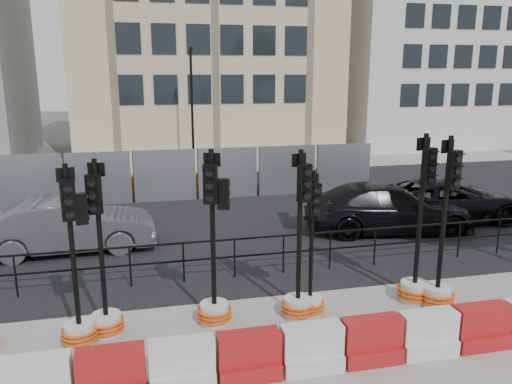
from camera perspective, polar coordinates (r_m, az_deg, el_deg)
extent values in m
plane|color=#51514C|center=(11.02, -1.25, -12.22)|extent=(120.00, 120.00, 0.00)
cube|color=gray|center=(8.48, 3.19, -20.71)|extent=(40.00, 6.00, 0.02)
cube|color=black|center=(17.51, -5.95, -2.43)|extent=(40.00, 14.00, 0.03)
cube|color=gray|center=(26.24, -8.43, 2.80)|extent=(40.00, 4.00, 0.02)
cube|color=beige|center=(32.26, -6.18, 20.85)|extent=(15.00, 10.00, 18.00)
cube|color=silver|center=(37.13, 18.74, 17.70)|extent=(12.00, 9.00, 16.00)
cylinder|color=black|center=(12.06, -25.78, -8.71)|extent=(0.04, 0.04, 1.00)
cylinder|color=black|center=(11.84, -20.05, -8.56)|extent=(0.04, 0.04, 1.00)
cylinder|color=black|center=(11.74, -14.18, -8.33)|extent=(0.04, 0.04, 1.00)
cylinder|color=black|center=(11.76, -8.27, -8.01)|extent=(0.04, 0.04, 1.00)
cylinder|color=black|center=(11.90, -2.46, -7.61)|extent=(0.04, 0.04, 1.00)
cylinder|color=black|center=(12.16, 3.15, -7.15)|extent=(0.04, 0.04, 1.00)
cylinder|color=black|center=(12.53, 8.46, -6.65)|extent=(0.04, 0.04, 1.00)
cylinder|color=black|center=(13.00, 13.42, -6.13)|extent=(0.04, 0.04, 1.00)
cylinder|color=black|center=(13.56, 18.00, -5.61)|extent=(0.04, 0.04, 1.00)
cylinder|color=black|center=(14.20, 22.17, -5.10)|extent=(0.04, 0.04, 1.00)
cylinder|color=black|center=(14.91, 25.97, -4.62)|extent=(0.04, 0.04, 1.00)
cube|color=black|center=(11.74, -2.48, -5.42)|extent=(18.00, 0.04, 0.04)
cube|color=black|center=(11.88, -2.46, -7.38)|extent=(18.00, 0.04, 0.04)
cube|color=gray|center=(19.52, -24.56, 1.04)|extent=(2.30, 0.05, 2.00)
cube|color=gray|center=(19.17, -17.53, 1.43)|extent=(2.30, 0.05, 2.00)
cylinder|color=black|center=(19.30, -20.93, 1.25)|extent=(0.05, 0.05, 2.00)
cube|color=gray|center=(19.12, -10.35, 1.81)|extent=(2.30, 0.05, 2.00)
cylinder|color=black|center=(19.11, -13.79, 1.63)|extent=(0.05, 0.05, 2.00)
cube|color=gray|center=(19.37, -3.24, 2.16)|extent=(2.30, 0.05, 2.00)
cylinder|color=black|center=(19.21, -6.63, 2.00)|extent=(0.05, 0.05, 2.00)
cube|color=gray|center=(19.91, 3.58, 2.46)|extent=(2.30, 0.05, 2.00)
cylinder|color=black|center=(19.62, 0.36, 2.32)|extent=(0.05, 0.05, 2.00)
cube|color=gray|center=(20.71, 9.97, 2.71)|extent=(2.30, 0.05, 2.00)
cylinder|color=black|center=(20.30, 6.97, 2.60)|extent=(0.05, 0.05, 2.00)
cube|color=orange|center=(20.79, -18.22, 0.59)|extent=(1.00, 0.40, 0.80)
cube|color=orange|center=(20.69, -12.71, 0.88)|extent=(1.00, 0.40, 0.80)
cube|color=orange|center=(20.79, -7.19, 1.16)|extent=(1.00, 0.40, 0.80)
cube|color=orange|center=(21.08, -1.78, 1.43)|extent=(1.00, 0.40, 0.80)
cube|color=orange|center=(21.55, 3.45, 1.67)|extent=(1.00, 0.40, 0.80)
cylinder|color=black|center=(24.92, -7.31, 9.21)|extent=(0.12, 0.12, 6.00)
cube|color=black|center=(24.64, -7.45, 15.91)|extent=(0.12, 0.50, 0.12)
cube|color=silver|center=(8.28, -23.93, -18.44)|extent=(1.00, 0.35, 0.50)
cube|color=red|center=(8.13, -16.27, -18.38)|extent=(1.00, 0.35, 0.50)
cube|color=silver|center=(8.33, -8.38, -20.35)|extent=(1.00, 0.50, 0.30)
cube|color=silver|center=(8.12, -8.48, -18.00)|extent=(1.00, 0.35, 0.50)
cube|color=red|center=(8.45, -0.83, -19.66)|extent=(1.00, 0.50, 0.30)
cube|color=red|center=(8.24, -0.84, -17.33)|extent=(1.00, 0.35, 0.50)
cube|color=silver|center=(8.70, 6.32, -18.70)|extent=(1.00, 0.50, 0.30)
cube|color=silver|center=(8.49, 6.39, -16.41)|extent=(1.00, 0.35, 0.50)
cube|color=red|center=(9.06, 12.91, -17.56)|extent=(1.00, 0.50, 0.30)
cube|color=red|center=(8.86, 13.05, -15.34)|extent=(1.00, 0.35, 0.50)
cube|color=silver|center=(9.53, 18.85, -16.34)|extent=(1.00, 0.50, 0.30)
cube|color=silver|center=(9.34, 19.04, -14.20)|extent=(1.00, 0.35, 0.50)
cube|color=red|center=(10.08, 24.12, -15.10)|extent=(1.00, 0.50, 0.30)
cube|color=red|center=(9.90, 24.34, -13.05)|extent=(1.00, 0.35, 0.50)
cylinder|color=white|center=(9.86, -19.48, -14.99)|extent=(0.54, 0.54, 0.40)
torus|color=#ED510C|center=(9.90, -19.45, -15.40)|extent=(0.65, 0.65, 0.05)
torus|color=#ED510C|center=(9.86, -19.48, -14.99)|extent=(0.65, 0.65, 0.05)
torus|color=#ED510C|center=(9.82, -19.52, -14.58)|extent=(0.65, 0.65, 0.05)
cylinder|color=black|center=(9.23, -20.26, -6.15)|extent=(0.09, 0.09, 3.01)
cube|color=black|center=(8.86, -20.67, -0.88)|extent=(0.26, 0.18, 0.70)
cylinder|color=black|center=(8.84, -20.51, -2.39)|extent=(0.16, 0.08, 0.15)
cylinder|color=black|center=(8.78, -20.63, -1.00)|extent=(0.16, 0.08, 0.15)
cylinder|color=black|center=(8.74, -20.75, 0.40)|extent=(0.16, 0.08, 0.15)
cube|color=black|center=(8.96, -20.95, 1.87)|extent=(0.30, 0.09, 0.24)
cube|color=black|center=(9.04, -19.35, -1.82)|extent=(0.22, 0.17, 0.55)
cylinder|color=white|center=(10.03, -16.71, -14.26)|extent=(0.55, 0.55, 0.40)
torus|color=#ED510C|center=(10.06, -16.68, -14.67)|extent=(0.66, 0.66, 0.05)
torus|color=#ED510C|center=(10.03, -16.71, -14.26)|extent=(0.66, 0.66, 0.05)
torus|color=#ED510C|center=(9.99, -16.74, -13.85)|extent=(0.66, 0.66, 0.05)
cylinder|color=black|center=(9.40, -17.37, -5.48)|extent=(0.09, 0.09, 3.03)
cube|color=black|center=(9.05, -18.03, -0.26)|extent=(0.27, 0.20, 0.71)
cylinder|color=black|center=(9.03, -18.11, -1.75)|extent=(0.16, 0.09, 0.15)
cylinder|color=black|center=(8.98, -18.22, -0.38)|extent=(0.16, 0.09, 0.15)
cylinder|color=black|center=(8.93, -18.32, 1.00)|extent=(0.16, 0.09, 0.15)
cube|color=black|center=(9.13, -17.80, 2.47)|extent=(0.30, 0.11, 0.24)
cylinder|color=white|center=(10.04, -4.77, -13.63)|extent=(0.56, 0.56, 0.42)
torus|color=#ED510C|center=(10.08, -4.76, -14.05)|extent=(0.68, 0.68, 0.05)
torus|color=#ED510C|center=(10.04, -4.77, -13.63)|extent=(0.68, 0.68, 0.05)
torus|color=#ED510C|center=(10.00, -4.78, -13.20)|extent=(0.68, 0.68, 0.05)
cylinder|color=black|center=(9.40, -4.96, -4.53)|extent=(0.09, 0.09, 3.13)
cube|color=black|center=(9.04, -5.23, 0.90)|extent=(0.28, 0.22, 0.73)
cylinder|color=black|center=(9.01, -5.30, -0.64)|extent=(0.16, 0.10, 0.16)
cylinder|color=black|center=(8.96, -5.34, 0.79)|extent=(0.16, 0.10, 0.16)
cylinder|color=black|center=(8.91, -5.37, 2.23)|extent=(0.16, 0.10, 0.16)
cube|color=black|center=(9.14, -5.06, 3.71)|extent=(0.31, 0.13, 0.25)
cube|color=black|center=(9.17, -3.78, -0.23)|extent=(0.24, 0.20, 0.57)
cylinder|color=white|center=(10.28, 4.80, -12.97)|extent=(0.55, 0.55, 0.41)
torus|color=#ED510C|center=(10.31, 4.79, -13.38)|extent=(0.67, 0.67, 0.05)
torus|color=#ED510C|center=(10.28, 4.80, -12.97)|extent=(0.67, 0.67, 0.05)
torus|color=#ED510C|center=(10.24, 4.81, -12.56)|extent=(0.67, 0.67, 0.05)
cylinder|color=black|center=(9.66, 4.99, -4.20)|extent=(0.09, 0.09, 3.08)
cube|color=black|center=(9.33, 5.55, 1.03)|extent=(0.28, 0.21, 0.72)
cylinder|color=black|center=(9.32, 5.82, -0.42)|extent=(0.16, 0.10, 0.15)
cylinder|color=black|center=(9.26, 5.86, 0.94)|extent=(0.16, 0.10, 0.15)
cylinder|color=black|center=(9.22, 5.89, 2.31)|extent=(0.16, 0.10, 0.15)
cube|color=black|center=(9.40, 4.93, 3.69)|extent=(0.30, 0.13, 0.25)
cylinder|color=white|center=(10.42, 6.17, -12.78)|extent=(0.49, 0.49, 0.36)
torus|color=#ED510C|center=(10.45, 6.16, -13.13)|extent=(0.58, 0.58, 0.04)
torus|color=#ED510C|center=(10.42, 6.17, -12.78)|extent=(0.58, 0.58, 0.04)
torus|color=#ED510C|center=(10.39, 6.18, -12.42)|extent=(0.58, 0.58, 0.04)
cylinder|color=black|center=(9.87, 6.38, -5.26)|extent=(0.08, 0.08, 2.70)
cube|color=black|center=(9.55, 6.75, -0.85)|extent=(0.22, 0.14, 0.63)
cylinder|color=black|center=(9.54, 6.89, -2.10)|extent=(0.14, 0.05, 0.13)
cylinder|color=black|center=(9.48, 6.93, -0.95)|extent=(0.14, 0.05, 0.13)
cylinder|color=black|center=(9.44, 6.96, 0.22)|extent=(0.14, 0.05, 0.13)
cube|color=black|center=(9.61, 6.43, 1.46)|extent=(0.27, 0.04, 0.22)
cube|color=black|center=(9.76, 7.44, -1.64)|extent=(0.19, 0.13, 0.49)
cylinder|color=white|center=(11.38, 17.62, -10.81)|extent=(0.59, 0.59, 0.44)
torus|color=#ED510C|center=(11.41, 17.59, -11.21)|extent=(0.71, 0.71, 0.05)
torus|color=#ED510C|center=(11.38, 17.62, -10.81)|extent=(0.71, 0.71, 0.05)
torus|color=#ED510C|center=(11.34, 17.66, -10.40)|extent=(0.71, 0.71, 0.05)
cylinder|color=black|center=(10.80, 18.27, -2.29)|extent=(0.10, 0.10, 3.28)
cube|color=black|center=(10.50, 19.14, 2.72)|extent=(0.29, 0.20, 0.77)
cylinder|color=black|center=(10.48, 19.37, 1.34)|extent=(0.17, 0.09, 0.16)
cylinder|color=black|center=(10.43, 19.47, 2.63)|extent=(0.17, 0.09, 0.16)
cylinder|color=black|center=(10.40, 19.57, 3.94)|extent=(0.17, 0.09, 0.16)
cube|color=black|center=(10.57, 18.59, 5.24)|extent=(0.33, 0.10, 0.26)
cylinder|color=white|center=(11.31, 19.96, -11.16)|extent=(0.59, 0.59, 0.44)
torus|color=#ED510C|center=(11.34, 19.92, -11.56)|extent=(0.71, 0.71, 0.05)
torus|color=#ED510C|center=(11.31, 19.96, -11.16)|extent=(0.71, 0.71, 0.05)
torus|color=#ED510C|center=(11.27, 20.00, -10.75)|extent=(0.71, 0.71, 0.05)
cylinder|color=black|center=(10.73, 20.69, -2.64)|extent=(0.10, 0.10, 3.27)
cube|color=black|center=(10.43, 21.67, 2.38)|extent=(0.29, 0.22, 0.76)
cylinder|color=black|center=(10.42, 21.92, 1.00)|extent=(0.17, 0.10, 0.16)
cylinder|color=black|center=(10.38, 22.04, 2.29)|extent=(0.17, 0.10, 0.16)
cylinder|color=black|center=(10.34, 22.15, 3.59)|extent=(0.17, 0.10, 0.16)
cube|color=black|center=(10.49, 21.06, 4.90)|extent=(0.32, 0.12, 0.26)
imported|color=#4E4D52|center=(14.47, -20.52, -3.63)|extent=(1.97, 4.64, 1.48)
imported|color=black|center=(15.83, 14.93, -1.77)|extent=(3.73, 5.81, 1.49)
imported|color=black|center=(17.53, 20.93, -0.92)|extent=(2.56, 5.14, 1.40)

